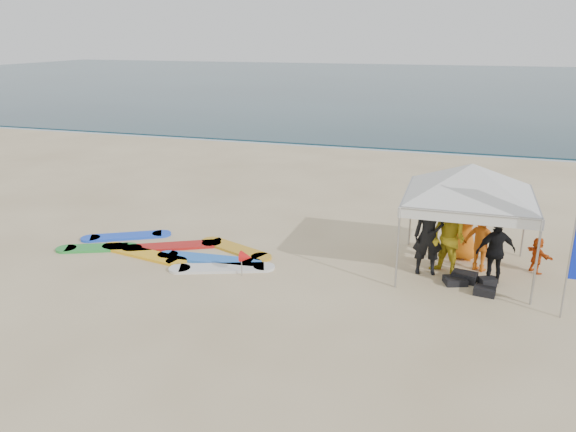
# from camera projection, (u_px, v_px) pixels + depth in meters

# --- Properties ---
(ground) EXTENTS (120.00, 120.00, 0.00)m
(ground) POSITION_uv_depth(u_px,v_px,m) (232.00, 301.00, 12.27)
(ground) COLOR beige
(ground) RESTS_ON ground
(ocean) EXTENTS (160.00, 84.00, 0.08)m
(ocean) POSITION_uv_depth(u_px,v_px,m) (430.00, 83.00, 66.66)
(ocean) COLOR #0C2633
(ocean) RESTS_ON ground
(shoreline_foam) EXTENTS (160.00, 1.20, 0.01)m
(shoreline_foam) POSITION_uv_depth(u_px,v_px,m) (371.00, 148.00, 28.77)
(shoreline_foam) COLOR silver
(shoreline_foam) RESTS_ON ground
(person_black_a) EXTENTS (0.80, 0.61, 1.97)m
(person_black_a) POSITION_uv_depth(u_px,v_px,m) (429.00, 235.00, 13.42)
(person_black_a) COLOR black
(person_black_a) RESTS_ON ground
(person_yellow) EXTENTS (1.14, 1.09, 1.85)m
(person_yellow) POSITION_uv_depth(u_px,v_px,m) (448.00, 239.00, 13.33)
(person_yellow) COLOR gold
(person_yellow) RESTS_ON ground
(person_orange_a) EXTENTS (1.18, 0.98, 1.59)m
(person_orange_a) POSITION_uv_depth(u_px,v_px,m) (482.00, 240.00, 13.66)
(person_orange_a) COLOR #D05B12
(person_orange_a) RESTS_ON ground
(person_black_b) EXTENTS (1.00, 0.70, 1.58)m
(person_black_b) POSITION_uv_depth(u_px,v_px,m) (496.00, 251.00, 12.95)
(person_black_b) COLOR black
(person_black_b) RESTS_ON ground
(person_orange_b) EXTENTS (0.99, 0.72, 1.86)m
(person_orange_b) POSITION_uv_depth(u_px,v_px,m) (465.00, 225.00, 14.32)
(person_orange_b) COLOR orange
(person_orange_b) RESTS_ON ground
(person_seated) EXTENTS (0.69, 0.84, 0.90)m
(person_seated) POSITION_uv_depth(u_px,v_px,m) (537.00, 255.00, 13.62)
(person_seated) COLOR #CD4C12
(person_seated) RESTS_ON ground
(canopy_tent) EXTENTS (4.10, 4.10, 3.09)m
(canopy_tent) POSITION_uv_depth(u_px,v_px,m) (473.00, 164.00, 13.01)
(canopy_tent) COLOR #A5A5A8
(canopy_tent) RESTS_ON ground
(marker_pennant) EXTENTS (0.28, 0.28, 0.64)m
(marker_pennant) POSITION_uv_depth(u_px,v_px,m) (246.00, 257.00, 13.38)
(marker_pennant) COLOR #A5A5A8
(marker_pennant) RESTS_ON ground
(gear_pile) EXTENTS (1.23, 1.05, 0.22)m
(gear_pile) POSITION_uv_depth(u_px,v_px,m) (470.00, 281.00, 13.01)
(gear_pile) COLOR black
(gear_pile) RESTS_ON ground
(surfboard_spread) EXTENTS (5.73, 2.62, 0.07)m
(surfboard_spread) POSITION_uv_depth(u_px,v_px,m) (173.00, 251.00, 14.98)
(surfboard_spread) COLOR gold
(surfboard_spread) RESTS_ON ground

